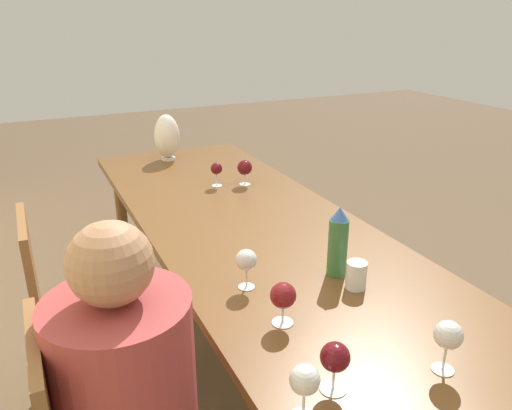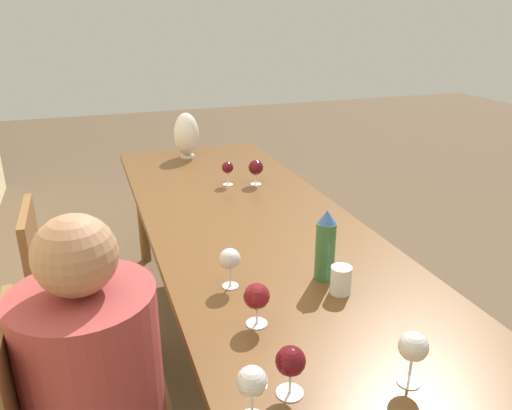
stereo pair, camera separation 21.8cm
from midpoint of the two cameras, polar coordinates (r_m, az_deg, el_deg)
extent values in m
plane|color=brown|center=(2.51, 3.89, -19.89)|extent=(14.00, 14.00, 0.00)
cube|color=brown|center=(2.10, 4.39, -4.57)|extent=(3.13, 0.93, 0.04)
cylinder|color=brown|center=(3.63, 0.35, 0.46)|extent=(0.07, 0.07, 0.72)
cylinder|color=brown|center=(3.47, -11.12, -0.98)|extent=(0.07, 0.07, 0.72)
cylinder|color=#336638|center=(1.79, 11.40, -5.28)|extent=(0.07, 0.07, 0.22)
cone|color=#33599E|center=(1.74, 11.71, -1.40)|extent=(0.06, 0.06, 0.05)
cylinder|color=silver|center=(1.74, 13.28, -8.44)|extent=(0.07, 0.07, 0.10)
cylinder|color=silver|center=(3.28, -5.94, 5.56)|extent=(0.09, 0.09, 0.01)
ellipsoid|color=silver|center=(3.24, -6.04, 8.02)|extent=(0.16, 0.16, 0.28)
cylinder|color=silver|center=(1.57, 4.17, -13.46)|extent=(0.07, 0.07, 0.00)
cylinder|color=silver|center=(1.55, 4.20, -12.50)|extent=(0.01, 0.01, 0.06)
sphere|color=maroon|center=(1.52, 4.26, -10.47)|extent=(0.08, 0.08, 0.08)
cylinder|color=silver|center=(2.74, -0.95, 2.32)|extent=(0.06, 0.06, 0.00)
cylinder|color=silver|center=(2.73, -0.96, 3.04)|extent=(0.01, 0.01, 0.07)
sphere|color=#510C14|center=(2.71, -0.96, 4.28)|extent=(0.06, 0.06, 0.06)
cylinder|color=silver|center=(1.35, 8.83, -20.58)|extent=(0.07, 0.07, 0.00)
cylinder|color=silver|center=(1.33, 8.91, -19.52)|extent=(0.01, 0.01, 0.06)
sphere|color=#510C14|center=(1.29, 9.08, -17.36)|extent=(0.08, 0.08, 0.08)
cylinder|color=silver|center=(2.75, 2.26, 2.37)|extent=(0.06, 0.06, 0.00)
cylinder|color=silver|center=(2.74, 2.27, 2.99)|extent=(0.01, 0.01, 0.06)
sphere|color=#510C14|center=(2.72, 2.29, 4.28)|extent=(0.08, 0.08, 0.08)
cylinder|color=silver|center=(1.25, 4.93, -22.04)|extent=(0.01, 0.01, 0.08)
sphere|color=silver|center=(1.20, 5.05, -19.62)|extent=(0.07, 0.07, 0.07)
cylinder|color=silver|center=(1.45, 21.43, -18.46)|extent=(0.06, 0.06, 0.00)
cylinder|color=silver|center=(1.43, 21.65, -17.22)|extent=(0.01, 0.01, 0.08)
sphere|color=silver|center=(1.39, 22.06, -14.91)|extent=(0.08, 0.08, 0.08)
cylinder|color=silver|center=(1.76, 0.65, -9.32)|extent=(0.06, 0.06, 0.00)
cylinder|color=silver|center=(1.74, 0.65, -8.26)|extent=(0.01, 0.01, 0.07)
sphere|color=silver|center=(1.70, 0.66, -6.28)|extent=(0.07, 0.07, 0.07)
cube|color=brown|center=(1.52, -21.94, -19.77)|extent=(0.40, 0.03, 0.47)
cube|color=brown|center=(2.31, -15.61, -11.23)|extent=(0.44, 0.44, 0.04)
cube|color=brown|center=(2.19, -21.48, -6.25)|extent=(0.40, 0.03, 0.47)
cylinder|color=brown|center=(2.30, -9.67, -17.90)|extent=(0.04, 0.04, 0.42)
cylinder|color=brown|center=(2.61, -11.19, -12.77)|extent=(0.04, 0.04, 0.42)
cylinder|color=brown|center=(2.29, -19.58, -19.16)|extent=(0.04, 0.04, 0.42)
cylinder|color=brown|center=(2.60, -19.73, -13.84)|extent=(0.04, 0.04, 0.42)
cylinder|color=#993838|center=(1.50, -14.08, -18.20)|extent=(0.39, 0.39, 0.51)
sphere|color=#9E7051|center=(1.30, -15.51, -5.69)|extent=(0.22, 0.22, 0.22)
camera|label=1|loc=(0.11, -87.14, 1.13)|focal=35.00mm
camera|label=2|loc=(0.11, 92.86, -1.13)|focal=35.00mm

